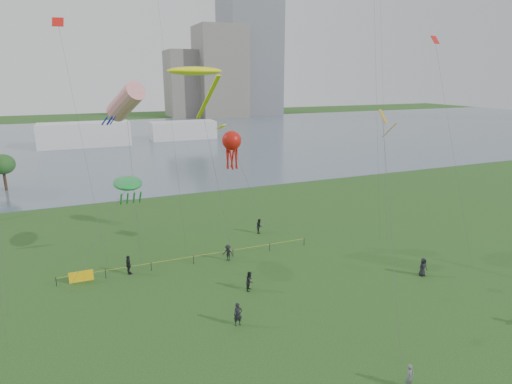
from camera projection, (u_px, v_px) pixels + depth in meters
name	position (u px, v px, depth m)	size (l,w,h in m)	color
ground_plane	(312.00, 341.00, 29.01)	(400.00, 400.00, 0.00)	#193E13
lake	(132.00, 141.00, 118.17)	(400.00, 120.00, 0.08)	slate
building_mid	(220.00, 72.00, 185.41)	(20.00, 20.00, 38.00)	slate
building_low	(186.00, 84.00, 186.91)	(16.00, 18.00, 28.00)	slate
pavilion_left	(85.00, 134.00, 108.50)	(22.00, 8.00, 6.00)	silver
pavilion_right	(183.00, 130.00, 120.89)	(18.00, 7.00, 5.00)	silver
fence	(127.00, 269.00, 38.60)	(24.07, 0.07, 1.05)	black
kite_flyer	(410.00, 377.00, 24.46)	(0.56, 0.37, 1.55)	slate
spectator_a	(250.00, 281.00, 35.75)	(0.81, 0.63, 1.66)	black
spectator_b	(228.00, 253.00, 41.48)	(1.05, 0.60, 1.62)	black
spectator_c	(129.00, 265.00, 38.60)	(1.05, 0.44, 1.80)	black
spectator_d	(423.00, 267.00, 38.34)	(0.83, 0.54, 1.69)	black
spectator_f	(238.00, 314.00, 30.66)	(0.64, 0.42, 1.75)	black
spectator_g	(259.00, 226.00, 48.79)	(0.82, 0.64, 1.68)	black
kite_stingray	(195.00, 72.00, 41.10)	(5.40, 10.19, 18.28)	#3F3F42
kite_windsock	(126.00, 102.00, 40.81)	(4.35, 6.90, 16.98)	#3F3F42
kite_creature	(128.00, 183.00, 39.18)	(7.24, 6.29, 8.36)	#3F3F42
kite_octopus	(232.00, 141.00, 42.98)	(3.31, 8.17, 12.11)	#3F3F42
kite_delta	(385.00, 128.00, 33.96)	(6.26, 11.18, 14.81)	#3F3F42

